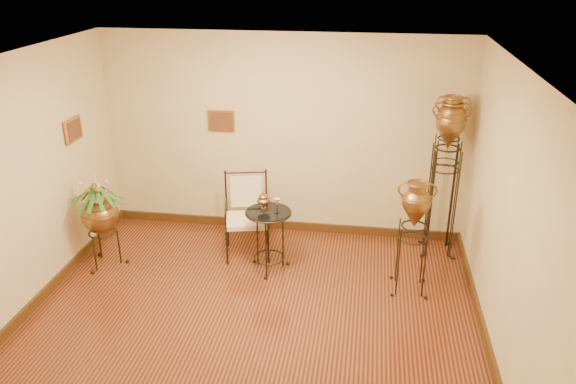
# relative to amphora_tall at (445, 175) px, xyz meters

# --- Properties ---
(ground) EXTENTS (5.00, 5.00, 0.00)m
(ground) POSITION_rel_amphora_tall_xyz_m (-2.15, -2.15, -1.10)
(ground) COLOR brown
(ground) RESTS_ON ground
(room_shell) EXTENTS (5.02, 5.02, 2.81)m
(room_shell) POSITION_rel_amphora_tall_xyz_m (-2.16, -2.14, 0.64)
(room_shell) COLOR beige
(room_shell) RESTS_ON ground
(amphora_tall) EXTENTS (0.53, 0.53, 2.15)m
(amphora_tall) POSITION_rel_amphora_tall_xyz_m (0.00, 0.00, 0.00)
(amphora_tall) COLOR black
(amphora_tall) RESTS_ON ground
(amphora_mid) EXTENTS (0.50, 0.50, 2.08)m
(amphora_mid) POSITION_rel_amphora_tall_xyz_m (-0.00, -0.00, -0.05)
(amphora_mid) COLOR black
(amphora_mid) RESTS_ON ground
(amphora_short) EXTENTS (0.56, 0.56, 1.40)m
(amphora_short) POSITION_rel_amphora_tall_xyz_m (-0.42, -1.01, -0.40)
(amphora_short) COLOR black
(amphora_short) RESTS_ON ground
(planter_urn) EXTENTS (0.90, 0.90, 1.33)m
(planter_urn) POSITION_rel_amphora_tall_xyz_m (-4.26, -1.00, -0.35)
(planter_urn) COLOR black
(planter_urn) RESTS_ON ground
(armchair) EXTENTS (0.73, 0.70, 1.10)m
(armchair) POSITION_rel_amphora_tall_xyz_m (-2.50, -0.48, -0.55)
(armchair) COLOR black
(armchair) RESTS_ON ground
(side_table) EXTENTS (0.72, 0.72, 1.02)m
(side_table) POSITION_rel_amphora_tall_xyz_m (-2.15, -0.81, -0.67)
(side_table) COLOR black
(side_table) RESTS_ON ground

